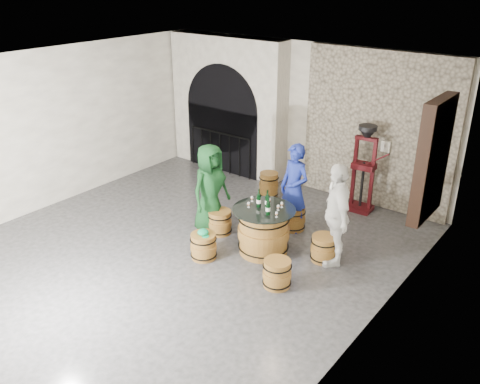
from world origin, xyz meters
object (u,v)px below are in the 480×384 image
Objects in this scene: wine_bottle_right at (267,201)px; side_barrel at (269,185)px; barrel_stool_right at (324,248)px; barrel_table at (264,231)px; wine_bottle_center at (268,207)px; person_green at (210,188)px; wine_bottle_left at (259,200)px; person_white at (336,214)px; barrel_stool_near_left at (203,246)px; barrel_stool_left at (220,222)px; barrel_stool_near_right at (277,273)px; person_blue at (294,188)px; corking_press at (364,162)px; barrel_stool_far at (293,218)px.

wine_bottle_right is 2.38m from side_barrel.
barrel_table is at bearing -157.33° from barrel_stool_right.
wine_bottle_center is (-0.81, -0.54, 0.74)m from barrel_stool_right.
person_green is 5.24× the size of wine_bottle_center.
wine_bottle_left is 0.15m from wine_bottle_right.
barrel_table is at bearing -108.45° from person_white.
person_white reaches higher than barrel_stool_near_left.
barrel_table is 1.07m from barrel_stool_left.
wine_bottle_left is at bearing 140.48° from barrel_stool_near_right.
person_blue reaches higher than barrel_stool_near_left.
barrel_stool_right is 1.00× the size of barrel_stool_near_right.
person_white is (0.14, 0.06, 0.67)m from barrel_stool_right.
corking_press is at bearing 74.13° from wine_bottle_left.
person_blue reaches higher than barrel_stool_left.
corking_press reaches higher than barrel_stool_near_left.
barrel_stool_left is 0.27× the size of person_blue.
barrel_stool_right is 0.27× the size of person_blue.
person_blue is (-0.82, 1.75, 0.63)m from barrel_stool_near_right.
barrel_stool_near_right is 1.43× the size of wine_bottle_center.
wine_bottle_left is 2.68m from corking_press.
barrel_table is 2.34m from side_barrel.
barrel_stool_right is at bearing 79.80° from barrel_stool_near_right.
barrel_table is at bearing 136.92° from barrel_stool_near_right.
barrel_stool_near_right is 1.43× the size of wine_bottle_right.
barrel_stool_far is 0.27× the size of person_blue.
person_white is at bearing -32.36° from side_barrel.
wine_bottle_center is at bearing -67.62° from person_blue.
barrel_stool_far is at bearing 147.55° from barrel_stool_right.
wine_bottle_left is at bearing -82.93° from person_blue.
person_blue is 0.94× the size of corking_press.
wine_bottle_center is at bearing -79.77° from barrel_stool_far.
barrel_table is 0.64× the size of person_green.
corking_press is (1.30, 3.39, 0.83)m from barrel_stool_near_left.
barrel_stool_right is 2.72m from side_barrel.
barrel_stool_right is at bearing -35.01° from side_barrel.
barrel_stool_right is at bearing -108.45° from person_white.
person_green is (-1.28, 0.08, 0.44)m from barrel_table.
person_blue reaches higher than wine_bottle_center.
wine_bottle_center is (0.21, -1.19, 0.74)m from barrel_stool_far.
barrel_stool_near_right is 0.26× the size of corking_press.
barrel_stool_right and barrel_stool_near_left have the same top height.
wine_bottle_right is at bearing -56.24° from side_barrel.
wine_bottle_left is 0.18× the size of corking_press.
wine_bottle_right is 0.18× the size of corking_press.
corking_press is (0.65, 1.57, 0.20)m from person_blue.
barrel_stool_right is at bearing 35.59° from barrel_stool_near_left.
wine_bottle_center and wine_bottle_right have the same top height.
person_white is 2.20m from corking_press.
wine_bottle_center is (0.21, -1.16, 0.12)m from person_blue.
person_blue is (-0.04, 1.03, 0.44)m from barrel_table.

